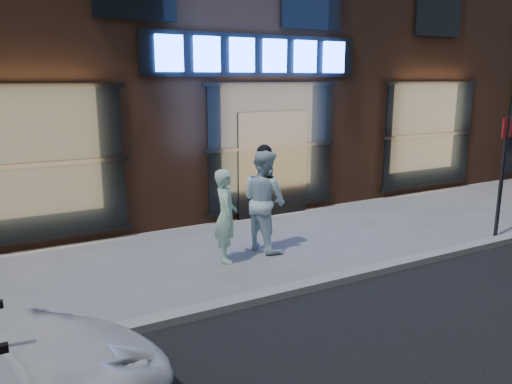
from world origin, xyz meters
TOP-DOWN VIEW (x-y plane):
  - ground at (0.00, 0.00)m, footprint 90.00×90.00m
  - curb at (0.00, 0.00)m, footprint 60.00×0.25m
  - storefront_building at (-0.00, 7.99)m, footprint 30.20×8.28m
  - man_bowtie at (-2.24, 1.72)m, footprint 0.56×0.69m
  - man_cap at (-1.36, 1.93)m, footprint 0.89×1.05m
  - sign_post at (3.13, 0.34)m, footprint 0.38×0.11m

SIDE VIEW (x-z plane):
  - ground at x=0.00m, z-range 0.00..0.00m
  - curb at x=0.00m, z-range 0.00..0.12m
  - man_bowtie at x=-2.24m, z-range 0.00..1.63m
  - man_cap at x=-1.36m, z-range 0.00..1.88m
  - sign_post at x=3.13m, z-range 0.25..2.65m
  - storefront_building at x=0.00m, z-range 0.00..10.30m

